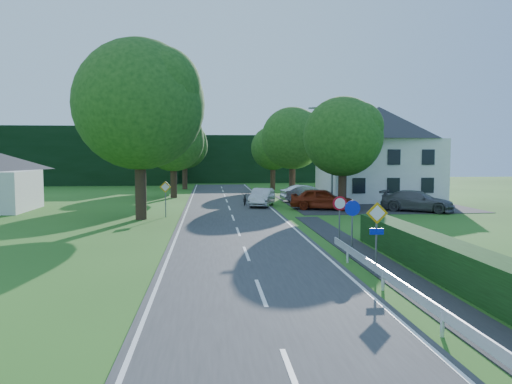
{
  "coord_description": "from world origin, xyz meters",
  "views": [
    {
      "loc": [
        -1.55,
        -8.91,
        4.27
      ],
      "look_at": [
        1.14,
        19.71,
        2.07
      ],
      "focal_mm": 35.0,
      "sensor_mm": 36.0,
      "label": 1
    }
  ],
  "objects": [
    {
      "name": "footpath",
      "position": [
        4.95,
        2.0,
        0.02
      ],
      "size": [
        1.5,
        44.0,
        0.04
      ],
      "primitive_type": "cube",
      "color": "#262528",
      "rests_on": "ground"
    },
    {
      "name": "line_edge_right",
      "position": [
        3.25,
        20.0,
        0.04
      ],
      "size": [
        0.12,
        80.0,
        0.01
      ],
      "primitive_type": "cube",
      "color": "white",
      "rests_on": "road"
    },
    {
      "name": "parked_car_red",
      "position": [
        7.0,
        28.32,
        0.85
      ],
      "size": [
        5.1,
        3.27,
        1.62
      ],
      "primitive_type": "imported",
      "rotation": [
        0.0,
        0.0,
        1.26
      ],
      "color": "maroon",
      "rests_on": "parking_pad"
    },
    {
      "name": "ground",
      "position": [
        0.0,
        0.0,
        0.0
      ],
      "size": [
        160.0,
        160.0,
        0.0
      ],
      "primitive_type": "plane",
      "color": "#255017",
      "rests_on": "ground"
    },
    {
      "name": "parasol",
      "position": [
        10.47,
        34.85,
        0.88
      ],
      "size": [
        2.11,
        2.14,
        1.69
      ],
      "primitive_type": "imported",
      "rotation": [
        0.0,
        0.0,
        -0.16
      ],
      "color": "red",
      "rests_on": "parking_pad"
    },
    {
      "name": "treeline_right",
      "position": [
        8.0,
        66.0,
        3.5
      ],
      "size": [
        30.0,
        5.0,
        7.0
      ],
      "primitive_type": "cube",
      "color": "black",
      "rests_on": "ground"
    },
    {
      "name": "parked_car_silver_b",
      "position": [
        16.1,
        33.67,
        0.74
      ],
      "size": [
        5.26,
        2.83,
        1.4
      ],
      "primitive_type": "imported",
      "rotation": [
        0.0,
        0.0,
        1.47
      ],
      "color": "silver",
      "rests_on": "parking_pad"
    },
    {
      "name": "parked_car_grey",
      "position": [
        13.76,
        26.5,
        0.8
      ],
      "size": [
        5.56,
        4.62,
        1.52
      ],
      "primitive_type": "imported",
      "rotation": [
        0.0,
        0.0,
        1.0
      ],
      "color": "#535258",
      "rests_on": "parking_pad"
    },
    {
      "name": "tree_left_back",
      "position": [
        -4.5,
        52.0,
        4.04
      ],
      "size": [
        6.6,
        6.6,
        8.07
      ],
      "primitive_type": null,
      "color": "#1A4514",
      "rests_on": "ground"
    },
    {
      "name": "moving_car",
      "position": [
        2.7,
        31.11,
        0.76
      ],
      "size": [
        2.64,
        4.62,
        1.44
      ],
      "primitive_type": "imported",
      "rotation": [
        0.0,
        0.0,
        -0.27
      ],
      "color": "silver",
      "rests_on": "road"
    },
    {
      "name": "road",
      "position": [
        0.0,
        20.0,
        0.02
      ],
      "size": [
        7.0,
        80.0,
        0.04
      ],
      "primitive_type": "cube",
      "color": "#323234",
      "rests_on": "ground"
    },
    {
      "name": "house_white",
      "position": [
        14.0,
        36.0,
        4.41
      ],
      "size": [
        10.6,
        8.4,
        8.6
      ],
      "color": "silver",
      "rests_on": "ground"
    },
    {
      "name": "line_centre",
      "position": [
        0.0,
        20.0,
        0.04
      ],
      "size": [
        0.12,
        80.0,
        0.01
      ],
      "primitive_type": null,
      "color": "white",
      "rests_on": "road"
    },
    {
      "name": "sign_priority_left",
      "position": [
        -4.5,
        24.98,
        1.72
      ],
      "size": [
        0.78,
        0.09,
        2.44
      ],
      "color": "slate",
      "rests_on": "ground"
    },
    {
      "name": "treeline_left",
      "position": [
        -28.0,
        62.0,
        4.0
      ],
      "size": [
        44.0,
        6.0,
        8.0
      ],
      "primitive_type": "cube",
      "color": "black",
      "rests_on": "ground"
    },
    {
      "name": "line_edge_left",
      "position": [
        -3.25,
        20.0,
        0.04
      ],
      "size": [
        0.12,
        80.0,
        0.01
      ],
      "primitive_type": "cube",
      "color": "white",
      "rests_on": "road"
    },
    {
      "name": "sign_roundabout",
      "position": [
        4.3,
        10.98,
        1.67
      ],
      "size": [
        0.64,
        0.08,
        2.37
      ],
      "color": "slate",
      "rests_on": "ground"
    },
    {
      "name": "sign_priority_right",
      "position": [
        4.3,
        7.98,
        1.8
      ],
      "size": [
        0.78,
        0.09,
        2.59
      ],
      "color": "slate",
      "rests_on": "ground"
    },
    {
      "name": "tree_right_mid",
      "position": [
        8.5,
        28.0,
        4.29
      ],
      "size": [
        7.0,
        7.0,
        8.58
      ],
      "primitive_type": null,
      "color": "#1A4514",
      "rests_on": "ground"
    },
    {
      "name": "tree_main",
      "position": [
        -6.0,
        24.0,
        5.82
      ],
      "size": [
        9.4,
        9.4,
        11.64
      ],
      "primitive_type": null,
      "color": "#1A4514",
      "rests_on": "ground"
    },
    {
      "name": "tree_right_back",
      "position": [
        6.0,
        50.0,
        3.78
      ],
      "size": [
        6.2,
        6.2,
        7.56
      ],
      "primitive_type": null,
      "color": "#1A4514",
      "rests_on": "ground"
    },
    {
      "name": "parking_pad",
      "position": [
        12.0,
        33.0,
        0.02
      ],
      "size": [
        14.0,
        16.0,
        0.04
      ],
      "primitive_type": "cube",
      "color": "#262528",
      "rests_on": "ground"
    },
    {
      "name": "motorcycle",
      "position": [
        1.42,
        32.37,
        0.55
      ],
      "size": [
        0.9,
        2.02,
        1.03
      ],
      "primitive_type": "imported",
      "rotation": [
        0.0,
        0.0,
        -0.11
      ],
      "color": "black",
      "rests_on": "road"
    },
    {
      "name": "streetlight",
      "position": [
        8.06,
        30.0,
        4.46
      ],
      "size": [
        2.03,
        0.18,
        8.0
      ],
      "color": "slate",
      "rests_on": "ground"
    },
    {
      "name": "tree_left_far",
      "position": [
        -5.0,
        40.0,
        4.29
      ],
      "size": [
        7.0,
        7.0,
        8.58
      ],
      "primitive_type": null,
      "color": "#1A4514",
      "rests_on": "ground"
    },
    {
      "name": "tree_right_far",
      "position": [
        7.0,
        42.0,
        4.54
      ],
      "size": [
        7.4,
        7.4,
        9.09
      ],
      "primitive_type": null,
      "color": "#1A4514",
      "rests_on": "ground"
    },
    {
      "name": "sign_speed_limit",
      "position": [
        4.3,
        12.97,
        1.77
      ],
      "size": [
        0.64,
        0.11,
        2.37
      ],
      "color": "slate",
      "rests_on": "ground"
    },
    {
      "name": "parked_car_silver_a",
      "position": [
        7.02,
        34.46,
        0.78
      ],
      "size": [
        4.68,
        2.21,
        1.48
      ],
      "primitive_type": "imported",
      "rotation": [
        0.0,
        0.0,
        1.72
      ],
      "color": "silver",
      "rests_on": "parking_pad"
    }
  ]
}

